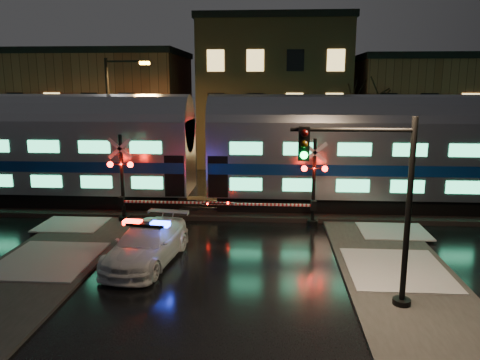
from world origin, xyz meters
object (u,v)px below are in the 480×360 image
(crossing_signal_right, at_px, (306,191))
(streetlight, at_px, (113,116))
(police_car, at_px, (147,244))
(crossing_signal_left, at_px, (129,187))
(traffic_light, at_px, (377,210))

(crossing_signal_right, distance_m, streetlight, 13.52)
(police_car, xyz_separation_m, crossing_signal_left, (-2.17, 4.97, 1.05))
(crossing_signal_right, bearing_deg, traffic_light, -79.75)
(crossing_signal_right, relative_size, crossing_signal_left, 0.97)
(crossing_signal_left, bearing_deg, streetlight, 113.34)
(police_car, xyz_separation_m, streetlight, (-5.06, 11.66, 3.98))
(police_car, relative_size, streetlight, 0.65)
(crossing_signal_right, height_order, crossing_signal_left, crossing_signal_left)
(crossing_signal_right, bearing_deg, police_car, -141.73)
(crossing_signal_left, height_order, streetlight, streetlight)
(crossing_signal_right, distance_m, traffic_light, 8.35)
(streetlight, bearing_deg, crossing_signal_left, -66.66)
(police_car, height_order, crossing_signal_right, crossing_signal_right)
(crossing_signal_right, relative_size, traffic_light, 1.03)
(crossing_signal_left, distance_m, traffic_light, 12.89)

